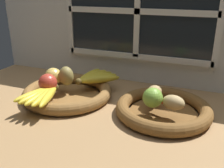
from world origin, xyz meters
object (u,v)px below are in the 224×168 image
(pear_brown, at_px, (66,76))
(banana_bunch_front, at_px, (42,95))
(potato_small, at_px, (173,102))
(apple_golden_left, at_px, (53,76))
(potato_oblong, at_px, (154,92))
(chili_pepper, at_px, (167,103))
(lime_near, at_px, (153,98))
(banana_bunch_back, at_px, (95,77))
(fruit_bowl_left, at_px, (68,93))
(apple_red_front, at_px, (48,83))
(fruit_bowl_right, at_px, (163,109))

(pear_brown, relative_size, banana_bunch_front, 0.42)
(potato_small, bearing_deg, apple_golden_left, 174.63)
(potato_oblong, bearing_deg, apple_golden_left, -176.71)
(banana_bunch_front, bearing_deg, chili_pepper, 14.44)
(banana_bunch_front, distance_m, lime_near, 0.38)
(banana_bunch_back, xyz_separation_m, chili_pepper, (0.32, -0.13, -0.00))
(fruit_bowl_left, distance_m, potato_oblong, 0.34)
(apple_red_front, bearing_deg, potato_small, 3.33)
(apple_golden_left, height_order, chili_pepper, apple_golden_left)
(fruit_bowl_right, relative_size, lime_near, 4.97)
(fruit_bowl_right, bearing_deg, potato_oblong, 142.13)
(fruit_bowl_right, height_order, potato_oblong, potato_oblong)
(fruit_bowl_right, relative_size, chili_pepper, 2.58)
(potato_oblong, xyz_separation_m, chili_pepper, (0.05, -0.05, -0.01))
(fruit_bowl_left, bearing_deg, potato_small, -5.03)
(potato_oblong, distance_m, potato_small, 0.10)
(lime_near, bearing_deg, chili_pepper, 29.94)
(apple_golden_left, height_order, banana_bunch_front, apple_golden_left)
(fruit_bowl_left, bearing_deg, fruit_bowl_right, 0.00)
(chili_pepper, bearing_deg, fruit_bowl_right, 137.25)
(pear_brown, height_order, lime_near, pear_brown)
(fruit_bowl_right, height_order, lime_near, lime_near)
(fruit_bowl_left, distance_m, banana_bunch_back, 0.13)
(potato_small, bearing_deg, pear_brown, 172.84)
(apple_golden_left, relative_size, chili_pepper, 0.53)
(fruit_bowl_left, relative_size, pear_brown, 4.52)
(pear_brown, xyz_separation_m, banana_bunch_back, (0.08, 0.09, -0.02))
(fruit_bowl_left, height_order, banana_bunch_front, banana_bunch_front)
(potato_oblong, bearing_deg, lime_near, -81.35)
(apple_golden_left, distance_m, banana_bunch_back, 0.17)
(lime_near, bearing_deg, banana_bunch_back, 151.46)
(pear_brown, relative_size, potato_oblong, 1.20)
(potato_small, xyz_separation_m, lime_near, (-0.06, -0.01, 0.01))
(fruit_bowl_right, distance_m, banana_bunch_front, 0.42)
(apple_golden_left, height_order, lime_near, apple_golden_left)
(apple_red_front, relative_size, potato_small, 0.95)
(fruit_bowl_right, distance_m, potato_small, 0.07)
(fruit_bowl_right, xyz_separation_m, apple_golden_left, (-0.44, 0.01, 0.06))
(chili_pepper, bearing_deg, apple_golden_left, -167.88)
(banana_bunch_front, bearing_deg, banana_bunch_back, 68.81)
(fruit_bowl_right, distance_m, banana_bunch_back, 0.33)
(fruit_bowl_right, distance_m, apple_red_front, 0.42)
(fruit_bowl_right, xyz_separation_m, banana_bunch_front, (-0.40, -0.12, 0.04))
(lime_near, xyz_separation_m, chili_pepper, (0.04, 0.02, -0.02))
(apple_red_front, relative_size, banana_bunch_front, 0.37)
(fruit_bowl_left, height_order, banana_bunch_back, banana_bunch_back)
(fruit_bowl_right, relative_size, banana_bunch_back, 1.76)
(banana_bunch_back, distance_m, lime_near, 0.32)
(fruit_bowl_right, relative_size, apple_red_front, 4.75)
(potato_oblong, bearing_deg, banana_bunch_back, 164.12)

